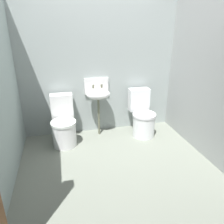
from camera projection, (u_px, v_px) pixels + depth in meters
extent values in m
cube|color=slate|center=(117.00, 169.00, 3.05)|extent=(3.06, 2.81, 0.08)
cube|color=#96A09E|center=(99.00, 69.00, 3.74)|extent=(3.06, 0.10, 2.26)
cube|color=#969A98|center=(212.00, 79.00, 3.01)|extent=(0.10, 2.61, 2.26)
cylinder|color=white|center=(64.00, 135.00, 3.50)|extent=(0.39, 0.39, 0.38)
cylinder|color=silver|center=(63.00, 123.00, 3.43)|extent=(0.41, 0.41, 0.04)
cube|color=white|center=(62.00, 106.00, 3.63)|extent=(0.36, 0.18, 0.40)
cylinder|color=white|center=(144.00, 126.00, 3.81)|extent=(0.38, 0.38, 0.38)
cylinder|color=white|center=(144.00, 115.00, 3.73)|extent=(0.40, 0.40, 0.04)
cube|color=white|center=(139.00, 99.00, 3.93)|extent=(0.36, 0.18, 0.40)
cylinder|color=#60614D|center=(99.00, 117.00, 3.81)|extent=(0.04, 0.04, 0.66)
ellipsoid|color=white|center=(98.00, 94.00, 3.66)|extent=(0.40, 0.32, 0.18)
cube|color=white|center=(96.00, 86.00, 3.77)|extent=(0.42, 0.04, 0.28)
cylinder|color=#60614D|center=(93.00, 87.00, 3.65)|extent=(0.04, 0.04, 0.06)
cylinder|color=#60614D|center=(102.00, 86.00, 3.68)|extent=(0.04, 0.04, 0.06)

